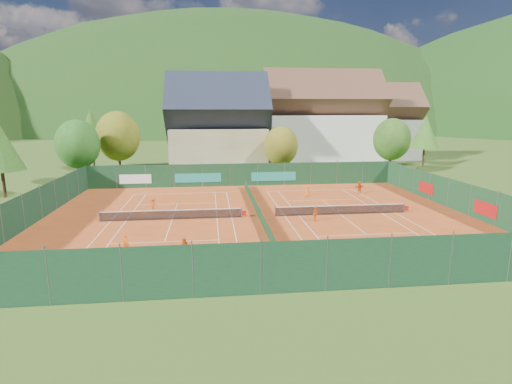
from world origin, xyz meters
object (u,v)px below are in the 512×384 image
Objects in this scene: chalet at (218,131)px; player_right_near at (315,214)px; ball_hopper at (473,244)px; hotel_block_b at (377,126)px; player_left_mid at (185,247)px; player_right_far_b at (359,188)px; player_right_far_a at (307,191)px; player_left_near at (126,243)px; player_left_far at (153,205)px; hotel_block_a at (321,124)px.

player_right_near is at bearing -76.15° from chalet.
hotel_block_b is at bearing 73.76° from ball_hopper.
hotel_block_b is at bearing 79.56° from player_left_mid.
player_right_near reaches higher than player_left_mid.
hotel_block_b is 12.93× the size of player_left_mid.
player_right_far_b is at bearing -51.70° from chalet.
chalet is 12.93× the size of player_right_far_a.
chalet is at bearing -157.01° from hotel_block_b.
player_left_near is 4.42m from player_left_mid.
player_right_far_b is at bearing 11.57° from player_left_near.
player_right_far_b is (-0.60, 20.34, 0.20)m from ball_hopper.
player_left_far is 0.96× the size of player_right_far_b.
hotel_block_a is 16.17× the size of player_left_mid.
chalet is 33.58m from player_right_near.
player_left_near is at bearing 151.02° from player_right_near.
player_right_far_a is at bearing -11.84° from player_right_far_b.
hotel_block_a is at bearing -142.42° from player_left_far.
chalet is 24.48m from player_right_far_a.
player_left_far is (-24.07, 14.15, 0.17)m from ball_hopper.
player_right_near is 10.61m from player_right_far_a.
player_left_far is (-3.84, 12.77, 0.06)m from player_left_mid.
hotel_block_b is 66.34m from player_left_near.
player_right_far_b is (19.64, 18.96, 0.09)m from player_left_mid.
player_right_far_a is (-9.27, -27.65, -6.76)m from hotel_block_a.
hotel_block_b is 42.99m from player_right_far_a.
hotel_block_a is 40.23m from player_right_near.
hotel_block_b reaches higher than player_left_near.
ball_hopper is 12.74m from player_right_near.
ball_hopper is at bearing 135.57° from player_left_far.
player_right_near is at bearing 57.76° from player_left_mid.
hotel_block_b is 57.60m from player_left_far.
player_right_near is at bearing -2.97° from player_left_near.
hotel_block_b reaches higher than player_left_far.
player_left_far is 17.65m from player_right_far_a.
hotel_block_a reaches higher than player_right_far_b.
player_left_far is at bearing 110.19° from player_right_near.
ball_hopper is 20.71m from player_right_far_a.
player_left_mid reaches higher than player_right_far_a.
player_left_mid is at bearing -115.99° from hotel_block_a.
player_right_far_a is (-7.23, 19.41, 0.07)m from ball_hopper.
player_right_near is at bearing 146.98° from player_left_far.
player_right_near is at bearing 135.27° from ball_hopper.
hotel_block_b is 57.67m from ball_hopper.
player_right_far_a is (17.18, 16.59, 0.01)m from player_left_near.
hotel_block_b is at bearing 29.74° from hotel_block_a.
chalet is 20.25× the size of ball_hopper.
hotel_block_b reaches higher than player_left_mid.
hotel_block_b is 38.94m from player_right_far_b.
chalet reaches higher than player_right_far_b.
ball_hopper is at bearing 107.84° from player_right_far_a.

